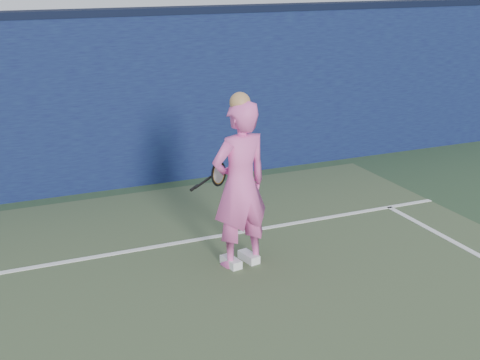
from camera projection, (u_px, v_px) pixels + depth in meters
name	position (u px, v px, depth m)	size (l,w,h in m)	color
player	(240.00, 185.00, 7.20)	(0.75, 0.56, 1.95)	#ED5CB1
racket	(217.00, 175.00, 7.56)	(0.53, 0.24, 0.29)	black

